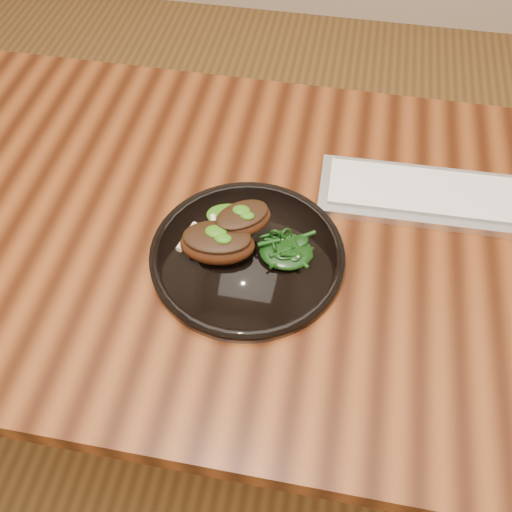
{
  "coord_description": "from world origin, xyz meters",
  "views": [
    {
      "loc": [
        0.06,
        -0.61,
        1.48
      ],
      "look_at": [
        -0.03,
        -0.08,
        0.78
      ],
      "focal_mm": 40.0,
      "sensor_mm": 36.0,
      "label": 1
    }
  ],
  "objects_px": {
    "plate": "(247,255)",
    "keyboard": "(453,198)",
    "desk": "(283,260)",
    "lamb_chop_front": "(217,243)",
    "greens_heap": "(286,249)"
  },
  "relations": [
    {
      "from": "plate",
      "to": "lamb_chop_front",
      "type": "xyz_separation_m",
      "value": [
        -0.04,
        -0.01,
        0.03
      ]
    },
    {
      "from": "plate",
      "to": "keyboard",
      "type": "height_order",
      "value": "keyboard"
    },
    {
      "from": "desk",
      "to": "keyboard",
      "type": "relative_size",
      "value": 3.49
    },
    {
      "from": "plate",
      "to": "greens_heap",
      "type": "height_order",
      "value": "greens_heap"
    },
    {
      "from": "greens_heap",
      "to": "desk",
      "type": "bearing_deg",
      "value": 99.29
    },
    {
      "from": "desk",
      "to": "lamb_chop_front",
      "type": "bearing_deg",
      "value": -139.95
    },
    {
      "from": "desk",
      "to": "lamb_chop_front",
      "type": "height_order",
      "value": "lamb_chop_front"
    },
    {
      "from": "plate",
      "to": "keyboard",
      "type": "distance_m",
      "value": 0.37
    },
    {
      "from": "desk",
      "to": "plate",
      "type": "bearing_deg",
      "value": -126.02
    },
    {
      "from": "lamb_chop_front",
      "to": "greens_heap",
      "type": "height_order",
      "value": "lamb_chop_front"
    },
    {
      "from": "greens_heap",
      "to": "keyboard",
      "type": "relative_size",
      "value": 0.18
    },
    {
      "from": "keyboard",
      "to": "plate",
      "type": "bearing_deg",
      "value": -150.22
    },
    {
      "from": "lamb_chop_front",
      "to": "keyboard",
      "type": "bearing_deg",
      "value": 28.01
    },
    {
      "from": "desk",
      "to": "greens_heap",
      "type": "relative_size",
      "value": 18.91
    },
    {
      "from": "desk",
      "to": "lamb_chop_front",
      "type": "relative_size",
      "value": 12.66
    }
  ]
}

